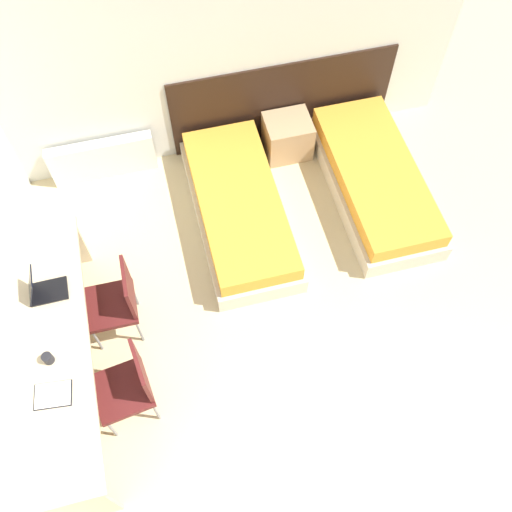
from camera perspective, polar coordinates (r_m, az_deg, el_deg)
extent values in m
cube|color=silver|center=(5.62, -4.94, 20.23)|extent=(5.10, 0.05, 2.70)
cube|color=black|center=(6.29, 2.66, 15.13)|extent=(2.41, 0.03, 1.00)
cube|color=beige|center=(5.83, -1.67, 4.30)|extent=(0.86, 1.97, 0.21)
cube|color=gold|center=(5.67, -1.72, 5.43)|extent=(0.78, 1.89, 0.18)
cube|color=beige|center=(6.16, 11.64, 6.94)|extent=(0.86, 1.97, 0.21)
cube|color=gold|center=(6.01, 11.97, 8.08)|extent=(0.78, 1.89, 0.18)
cube|color=tan|center=(6.32, 3.17, 11.85)|extent=(0.49, 0.42, 0.45)
cube|color=silver|center=(6.29, -15.07, 9.33)|extent=(1.10, 0.12, 0.48)
cube|color=#C6B28E|center=(4.76, -19.70, -8.48)|extent=(0.58, 2.38, 0.04)
cube|color=#C6B28E|center=(4.75, -17.28, -23.10)|extent=(0.52, 0.04, 0.70)
cube|color=#C6B28E|center=(5.65, -19.41, 0.90)|extent=(0.52, 0.04, 0.70)
cube|color=#511919|center=(5.10, -14.33, -4.83)|extent=(0.44, 0.44, 0.05)
cube|color=#511919|center=(4.86, -12.63, -3.12)|extent=(0.04, 0.39, 0.44)
cylinder|color=slate|center=(5.25, -15.59, -8.10)|extent=(0.02, 0.02, 0.41)
cylinder|color=slate|center=(5.42, -15.95, -4.51)|extent=(0.02, 0.02, 0.41)
cylinder|color=slate|center=(5.20, -11.55, -7.35)|extent=(0.02, 0.02, 0.41)
cylinder|color=slate|center=(5.36, -12.07, -3.75)|extent=(0.02, 0.02, 0.41)
cube|color=#511919|center=(4.79, -13.21, -12.99)|extent=(0.49, 0.49, 0.05)
cube|color=#511919|center=(4.55, -11.38, -11.24)|extent=(0.08, 0.39, 0.44)
cylinder|color=slate|center=(4.97, -14.22, -16.41)|extent=(0.02, 0.02, 0.41)
cylinder|color=slate|center=(5.09, -15.30, -12.52)|extent=(0.02, 0.02, 0.41)
cylinder|color=slate|center=(4.93, -9.95, -15.06)|extent=(0.02, 0.02, 0.41)
cylinder|color=slate|center=(5.06, -11.21, -11.20)|extent=(0.02, 0.02, 0.41)
cube|color=black|center=(4.95, -19.99, -3.35)|extent=(0.30, 0.21, 0.02)
cube|color=black|center=(4.85, -21.62, -2.78)|extent=(0.12, 0.21, 0.29)
cube|color=black|center=(4.59, -19.63, -12.96)|extent=(0.30, 0.23, 0.01)
cube|color=white|center=(4.58, -19.66, -12.93)|extent=(0.28, 0.21, 0.01)
cylinder|color=black|center=(4.66, -20.09, -9.59)|extent=(0.08, 0.08, 0.09)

